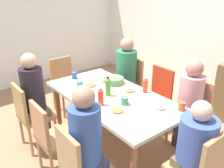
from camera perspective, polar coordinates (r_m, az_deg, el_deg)
ground_plane at (r=3.39m, az=0.00°, el=-14.05°), size 6.79×6.79×0.00m
wall_back at (r=4.50m, az=23.39°, el=11.62°), size 5.90×0.12×2.60m
wall_left at (r=5.35m, az=-20.04°, el=13.63°), size 0.12×4.57×2.60m
dining_table at (r=3.04m, az=0.00°, el=-4.04°), size 1.82×0.94×0.74m
chair_0 at (r=3.25m, az=-18.87°, el=-6.54°), size 0.40×0.40×0.90m
person_0 at (r=3.16m, az=-17.90°, el=-2.26°), size 0.30×0.30×1.28m
chair_1 at (r=4.11m, az=-11.17°, el=0.61°), size 0.40×0.40×0.90m
chair_2 at (r=3.64m, az=10.59°, el=-2.35°), size 0.40×0.40×0.90m
chair_3 at (r=3.32m, az=18.41°, el=-5.80°), size 0.40×0.40×0.90m
person_3 at (r=3.16m, az=17.96°, el=-2.88°), size 0.30×0.30×1.21m
chair_4 at (r=2.42m, az=20.27°, el=-18.05°), size 0.40×0.40×0.90m
person_4 at (r=2.34m, az=19.01°, el=-13.63°), size 0.33×0.33×1.15m
chair_5 at (r=2.75m, az=-14.36°, el=-11.67°), size 0.40×0.40×0.90m
chair_6 at (r=4.03m, az=4.18°, el=0.53°), size 0.40×0.40×0.90m
person_6 at (r=3.88m, az=3.31°, el=3.61°), size 0.33×0.33×1.26m
chair_7 at (r=2.31m, az=-7.71°, el=-18.74°), size 0.40×0.40×0.90m
person_7 at (r=2.20m, az=-5.97°, el=-13.12°), size 0.30×0.30×1.28m
plate_0 at (r=3.08m, az=4.34°, el=-1.72°), size 0.24×0.24×0.04m
plate_1 at (r=3.25m, az=-4.87°, el=-0.43°), size 0.26×0.26×0.04m
plate_2 at (r=2.72m, az=11.38°, el=-5.68°), size 0.22×0.22×0.04m
plate_3 at (r=2.61m, az=1.34°, el=-6.54°), size 0.24×0.24×0.04m
plate_4 at (r=3.02m, az=-6.50°, el=-2.40°), size 0.20×0.20×0.04m
bowl_0 at (r=3.33m, az=0.53°, el=1.00°), size 0.27×0.27×0.11m
cup_0 at (r=2.75m, az=16.18°, el=-5.09°), size 0.11×0.08×0.10m
cup_1 at (r=3.11m, az=-7.54°, el=-1.12°), size 0.11×0.08×0.08m
cup_2 at (r=3.26m, az=-7.56°, el=-0.02°), size 0.12×0.09×0.07m
cup_3 at (r=3.39m, az=-2.50°, el=1.20°), size 0.13×0.09×0.08m
cup_4 at (r=2.61m, az=-3.99°, el=-5.94°), size 0.12×0.08×0.08m
cup_5 at (r=2.77m, az=3.03°, el=-3.97°), size 0.12×0.09×0.09m
cup_6 at (r=3.54m, az=-8.87°, el=1.99°), size 0.11×0.07×0.10m
bottle_0 at (r=2.73m, az=-2.69°, el=-3.04°), size 0.07×0.07×0.22m
bottle_1 at (r=2.95m, az=-0.96°, el=-0.67°), size 0.07×0.07×0.25m
bottle_2 at (r=3.07m, az=7.86°, el=-0.30°), size 0.06×0.06×0.21m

